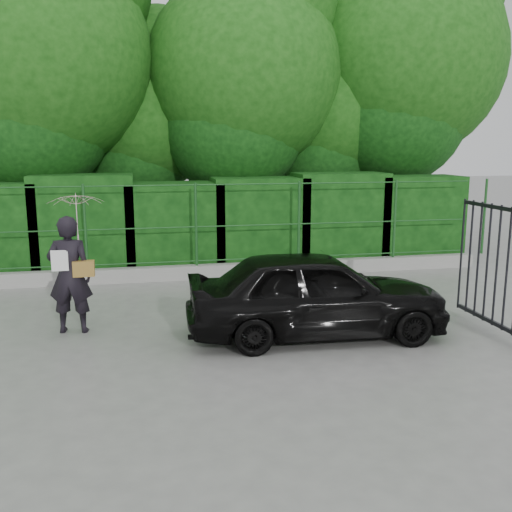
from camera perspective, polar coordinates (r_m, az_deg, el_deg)
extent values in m
plane|color=gray|center=(8.25, -5.52, -9.54)|extent=(80.00, 80.00, 0.00)
cube|color=#9E9E99|center=(12.51, -7.75, -1.68)|extent=(14.00, 0.25, 0.30)
cylinder|color=#1C4E1E|center=(12.35, -16.71, 2.74)|extent=(0.06, 0.06, 1.80)
cylinder|color=#1C4E1E|center=(12.35, -6.02, 3.15)|extent=(0.06, 0.06, 1.80)
cylinder|color=#1C4E1E|center=(12.78, 4.31, 3.45)|extent=(0.06, 0.06, 1.80)
cylinder|color=#1C4E1E|center=(13.59, 13.70, 3.62)|extent=(0.06, 0.06, 1.80)
cylinder|color=#1C4E1E|center=(14.71, 21.86, 3.69)|extent=(0.06, 0.06, 1.80)
cylinder|color=#1C4E1E|center=(12.46, -7.78, -0.56)|extent=(13.60, 0.03, 0.03)
cylinder|color=#1C4E1E|center=(12.33, -7.87, 2.86)|extent=(13.60, 0.03, 0.03)
cylinder|color=#1C4E1E|center=(12.23, -7.98, 7.03)|extent=(13.60, 0.03, 0.03)
cube|color=black|center=(13.36, -16.76, 3.00)|extent=(2.20, 1.20, 2.25)
cube|color=black|center=(13.34, -8.14, 2.91)|extent=(2.20, 1.20, 2.04)
cube|color=black|center=(13.59, 0.31, 3.37)|extent=(2.20, 1.20, 2.13)
cube|color=black|center=(14.13, 8.29, 3.73)|extent=(2.20, 1.20, 2.22)
cube|color=black|center=(14.93, 15.54, 3.65)|extent=(2.20, 1.20, 2.13)
cylinder|color=black|center=(15.06, -20.27, 7.97)|extent=(0.36, 0.36, 4.50)
sphere|color=#14470F|center=(15.18, -20.99, 18.18)|extent=(5.40, 5.40, 5.40)
cylinder|color=black|center=(16.23, -10.64, 6.43)|extent=(0.36, 0.36, 3.25)
sphere|color=#14470F|center=(16.20, -10.89, 13.32)|extent=(3.90, 3.90, 3.90)
cylinder|color=black|center=(15.45, -1.23, 8.25)|extent=(0.36, 0.36, 4.25)
sphere|color=#14470F|center=(15.53, -1.27, 17.69)|extent=(5.10, 5.10, 5.10)
cylinder|color=black|center=(16.77, 6.83, 7.12)|extent=(0.36, 0.36, 3.50)
sphere|color=#14470F|center=(16.76, 7.00, 14.30)|extent=(4.20, 4.20, 4.20)
cylinder|color=black|center=(17.11, 13.76, 9.06)|extent=(0.36, 0.36, 4.75)
sphere|color=#14470F|center=(17.26, 14.22, 18.55)|extent=(5.70, 5.70, 5.70)
cube|color=black|center=(9.73, 22.70, -6.20)|extent=(0.05, 2.00, 0.06)
cube|color=black|center=(9.38, 23.53, 4.37)|extent=(0.05, 2.00, 0.06)
cylinder|color=black|center=(9.36, 23.80, -1.26)|extent=(0.04, 0.04, 1.90)
cylinder|color=black|center=(9.56, 22.94, -0.95)|extent=(0.04, 0.04, 1.90)
cylinder|color=black|center=(9.76, 22.12, -0.65)|extent=(0.04, 0.04, 1.90)
cylinder|color=black|center=(9.96, 21.33, -0.36)|extent=(0.04, 0.04, 1.90)
cylinder|color=black|center=(10.17, 20.57, -0.09)|extent=(0.04, 0.04, 1.90)
cylinder|color=black|center=(10.38, 19.85, 0.17)|extent=(0.04, 0.04, 1.90)
imported|color=black|center=(9.26, -18.12, -1.79)|extent=(0.72, 0.52, 1.84)
imported|color=beige|center=(9.15, -17.48, 3.64)|extent=(0.83, 0.85, 0.77)
cube|color=olive|center=(9.14, -16.85, -1.21)|extent=(0.32, 0.15, 0.24)
cube|color=white|center=(9.11, -19.05, -0.45)|extent=(0.25, 0.02, 0.32)
imported|color=black|center=(8.75, 6.03, -3.72)|extent=(4.02, 1.78, 1.34)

